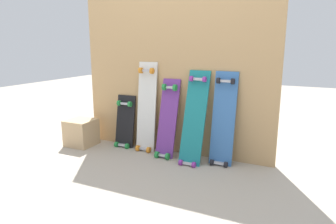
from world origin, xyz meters
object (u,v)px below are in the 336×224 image
Objects in this scene: skateboard_blue at (223,122)px; skateboard_white at (146,110)px; skateboard_black at (125,124)px; wooden_crate at (81,132)px; skateboard_purple at (167,122)px; skateboard_teal at (194,121)px.

skateboard_white is at bearing 178.66° from skateboard_blue.
skateboard_black is 2.18× the size of wooden_crate.
skateboard_purple is (0.27, -0.05, -0.08)m from skateboard_white.
skateboard_black is at bearing 178.98° from skateboard_blue.
wooden_crate is (-1.55, -0.16, -0.25)m from skateboard_blue.
skateboard_teal is 0.27m from skateboard_blue.
skateboard_teal is at bearing -164.99° from skateboard_blue.
skateboard_purple is at bearing -11.33° from skateboard_white.
skateboard_white is 0.57m from skateboard_teal.
wooden_crate is (-1.00, -0.13, -0.21)m from skateboard_purple.
skateboard_purple is 0.30m from skateboard_teal.
skateboard_purple is 0.89× the size of skateboard_blue.
wooden_crate is at bearing -174.02° from skateboard_blue.
skateboard_white reaches higher than wooden_crate.
skateboard_purple is 0.56m from skateboard_blue.
skateboard_teal is at bearing -6.11° from skateboard_black.
skateboard_purple reaches higher than skateboard_black.
skateboard_white is (0.27, -0.00, 0.18)m from skateboard_black.
skateboard_white reaches higher than skateboard_purple.
skateboard_purple is 0.89× the size of skateboard_teal.
skateboard_black is at bearing 173.89° from skateboard_teal.
skateboard_blue reaches higher than skateboard_black.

